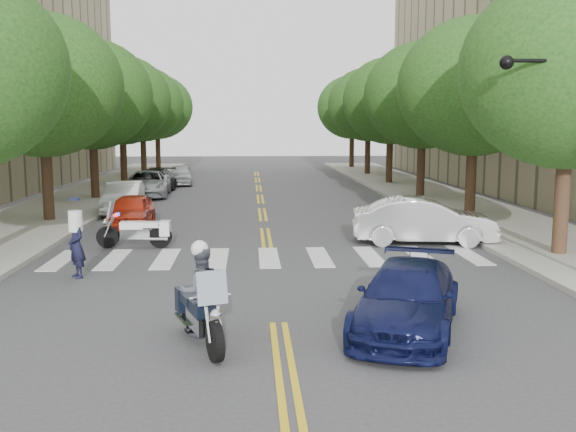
{
  "coord_description": "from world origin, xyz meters",
  "views": [
    {
      "loc": [
        -0.56,
        -12.59,
        4.01
      ],
      "look_at": [
        0.57,
        6.33,
        1.3
      ],
      "focal_mm": 40.0,
      "sensor_mm": 36.0,
      "label": 1
    }
  ],
  "objects": [
    {
      "name": "tree_l_4",
      "position": [
        -8.8,
        38.0,
        5.55
      ],
      "size": [
        6.4,
        6.4,
        8.45
      ],
      "color": "#382316",
      "rests_on": "ground"
    },
    {
      "name": "convertible",
      "position": [
        5.31,
        8.5,
        0.79
      ],
      "size": [
        4.95,
        2.28,
        1.57
      ],
      "primitive_type": "imported",
      "rotation": [
        0.0,
        0.0,
        1.44
      ],
      "color": "silver",
      "rests_on": "ground"
    },
    {
      "name": "tree_l_2",
      "position": [
        -8.8,
        22.0,
        5.55
      ],
      "size": [
        6.4,
        6.4,
        8.45
      ],
      "color": "#382316",
      "rests_on": "ground"
    },
    {
      "name": "tree_l_5",
      "position": [
        -8.8,
        46.0,
        5.55
      ],
      "size": [
        6.4,
        6.4,
        8.45
      ],
      "color": "#382316",
      "rests_on": "ground"
    },
    {
      "name": "officer_standing",
      "position": [
        -5.12,
        4.25,
        0.86
      ],
      "size": [
        0.7,
        0.75,
        1.72
      ],
      "primitive_type": "imported",
      "rotation": [
        0.0,
        0.0,
        -0.94
      ],
      "color": "black",
      "rests_on": "ground"
    },
    {
      "name": "tree_r_3",
      "position": [
        8.8,
        30.0,
        5.55
      ],
      "size": [
        6.4,
        6.4,
        8.45
      ],
      "color": "#382316",
      "rests_on": "ground"
    },
    {
      "name": "tree_r_2",
      "position": [
        8.8,
        22.0,
        5.55
      ],
      "size": [
        6.4,
        6.4,
        8.45
      ],
      "color": "#382316",
      "rests_on": "ground"
    },
    {
      "name": "tree_l_3",
      "position": [
        -8.8,
        30.0,
        5.55
      ],
      "size": [
        6.4,
        6.4,
        8.45
      ],
      "color": "#382316",
      "rests_on": "ground"
    },
    {
      "name": "tree_r_0",
      "position": [
        8.8,
        6.0,
        5.55
      ],
      "size": [
        6.4,
        6.4,
        8.45
      ],
      "color": "#382316",
      "rests_on": "ground"
    },
    {
      "name": "parked_car_c",
      "position": [
        -6.3,
        23.5,
        0.72
      ],
      "size": [
        2.77,
        5.36,
        1.44
      ],
      "primitive_type": "imported",
      "rotation": [
        0.0,
        0.0,
        0.07
      ],
      "color": "#929499",
      "rests_on": "ground"
    },
    {
      "name": "parked_car_a",
      "position": [
        -5.2,
        12.52,
        0.66
      ],
      "size": [
        1.6,
        3.88,
        1.32
      ],
      "primitive_type": "imported",
      "rotation": [
        0.0,
        0.0,
        0.01
      ],
      "color": "#B32913",
      "rests_on": "ground"
    },
    {
      "name": "sidewalk_right",
      "position": [
        9.5,
        22.0,
        0.07
      ],
      "size": [
        5.0,
        60.0,
        0.15
      ],
      "primitive_type": "cube",
      "color": "#9E9991",
      "rests_on": "ground"
    },
    {
      "name": "tree_l_1",
      "position": [
        -8.8,
        14.0,
        5.55
      ],
      "size": [
        6.4,
        6.4,
        8.45
      ],
      "color": "#382316",
      "rests_on": "ground"
    },
    {
      "name": "motorcycle_parked",
      "position": [
        -4.14,
        8.35,
        0.55
      ],
      "size": [
        2.45,
        0.57,
        1.58
      ],
      "rotation": [
        0.0,
        0.0,
        1.54
      ],
      "color": "black",
      "rests_on": "ground"
    },
    {
      "name": "parked_car_b",
      "position": [
        -6.3,
        16.78,
        0.71
      ],
      "size": [
        1.82,
        4.43,
        1.43
      ],
      "primitive_type": "imported",
      "rotation": [
        0.0,
        0.0,
        0.07
      ],
      "color": "white",
      "rests_on": "ground"
    },
    {
      "name": "motorcycle_police",
      "position": [
        -1.49,
        -1.17,
        0.87
      ],
      "size": [
        1.11,
        2.33,
        1.96
      ],
      "rotation": [
        0.0,
        0.0,
        3.48
      ],
      "color": "black",
      "rests_on": "ground"
    },
    {
      "name": "tree_r_1",
      "position": [
        8.8,
        14.0,
        5.55
      ],
      "size": [
        6.4,
        6.4,
        8.45
      ],
      "color": "#382316",
      "rests_on": "ground"
    },
    {
      "name": "sidewalk_left",
      "position": [
        -9.5,
        22.0,
        0.07
      ],
      "size": [
        5.0,
        60.0,
        0.15
      ],
      "primitive_type": "cube",
      "color": "#9E9991",
      "rests_on": "ground"
    },
    {
      "name": "ground",
      "position": [
        0.0,
        0.0,
        0.0
      ],
      "size": [
        140.0,
        140.0,
        0.0
      ],
      "primitive_type": "plane",
      "color": "#38383A",
      "rests_on": "ground"
    },
    {
      "name": "tree_r_5",
      "position": [
        8.8,
        46.0,
        5.55
      ],
      "size": [
        6.4,
        6.4,
        8.45
      ],
      "color": "#382316",
      "rests_on": "ground"
    },
    {
      "name": "parked_car_e",
      "position": [
        -5.2,
        30.57,
        0.67
      ],
      "size": [
        1.93,
        4.08,
        1.35
      ],
      "primitive_type": "imported",
      "rotation": [
        0.0,
        0.0,
        0.09
      ],
      "color": "#A4A4A9",
      "rests_on": "ground"
    },
    {
      "name": "parked_car_d",
      "position": [
        -6.18,
        25.51,
        0.7
      ],
      "size": [
        2.4,
        4.99,
        1.4
      ],
      "primitive_type": "imported",
      "rotation": [
        0.0,
        0.0,
        -0.09
      ],
      "color": "black",
      "rests_on": "ground"
    },
    {
      "name": "tree_r_4",
      "position": [
        8.8,
        38.0,
        5.55
      ],
      "size": [
        6.4,
        6.4,
        8.45
      ],
      "color": "#382316",
      "rests_on": "ground"
    },
    {
      "name": "sedan_blue",
      "position": [
        2.5,
        -0.59,
        0.65
      ],
      "size": [
        3.29,
        4.83,
        1.3
      ],
      "primitive_type": "imported",
      "rotation": [
        0.0,
        0.0,
        -0.36
      ],
      "color": "#0E133D",
      "rests_on": "ground"
    },
    {
      "name": "traffic_signal_pole",
      "position": [
        7.72,
        3.5,
        3.72
      ],
      "size": [
        2.82,
        0.42,
        6.0
      ],
      "color": "black",
      "rests_on": "ground"
    }
  ]
}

